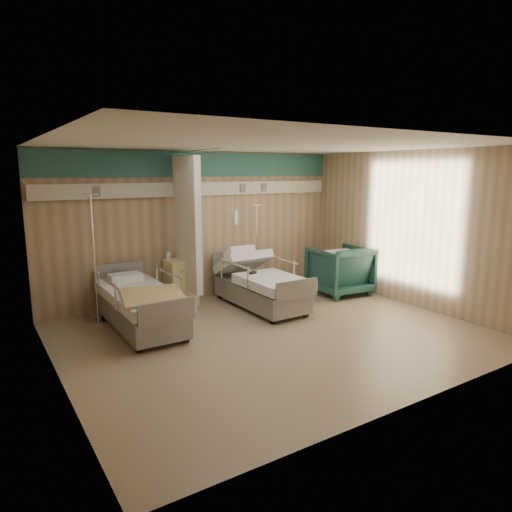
% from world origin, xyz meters
% --- Properties ---
extents(ground, '(6.00, 5.00, 0.00)m').
position_xyz_m(ground, '(0.00, 0.00, 0.00)').
color(ground, gray).
rests_on(ground, ground).
extents(room_walls, '(6.04, 5.04, 2.82)m').
position_xyz_m(room_walls, '(-0.03, 0.25, 1.86)').
color(room_walls, tan).
rests_on(room_walls, ground).
extents(bed_right, '(1.00, 2.16, 0.63)m').
position_xyz_m(bed_right, '(0.60, 1.30, 0.32)').
color(bed_right, silver).
rests_on(bed_right, ground).
extents(bed_left, '(1.00, 2.16, 0.63)m').
position_xyz_m(bed_left, '(-1.60, 1.30, 0.32)').
color(bed_left, silver).
rests_on(bed_left, ground).
extents(bedside_cabinet, '(0.50, 0.48, 0.85)m').
position_xyz_m(bedside_cabinet, '(-0.55, 2.20, 0.42)').
color(bedside_cabinet, '#E8E191').
rests_on(bedside_cabinet, ground).
extents(visitor_armchair, '(1.11, 1.14, 0.96)m').
position_xyz_m(visitor_armchair, '(2.45, 1.23, 0.48)').
color(visitor_armchair, '#1B453E').
rests_on(visitor_armchair, ground).
extents(waffle_blanket, '(0.74, 0.67, 0.08)m').
position_xyz_m(waffle_blanket, '(2.46, 1.20, 1.00)').
color(waffle_blanket, white).
rests_on(waffle_blanket, visitor_armchair).
extents(iv_stand_right, '(0.32, 0.32, 1.78)m').
position_xyz_m(iv_stand_right, '(1.10, 2.22, 0.36)').
color(iv_stand_right, silver).
rests_on(iv_stand_right, ground).
extents(iv_stand_left, '(0.37, 0.37, 2.09)m').
position_xyz_m(iv_stand_left, '(-2.08, 2.07, 0.43)').
color(iv_stand_left, silver).
rests_on(iv_stand_left, ground).
extents(call_remote, '(0.18, 0.12, 0.04)m').
position_xyz_m(call_remote, '(0.45, 1.34, 0.65)').
color(call_remote, black).
rests_on(call_remote, bed_right).
extents(tan_blanket, '(1.07, 1.24, 0.04)m').
position_xyz_m(tan_blanket, '(-1.57, 0.84, 0.65)').
color(tan_blanket, tan).
rests_on(tan_blanket, bed_left).
extents(toiletry_bag, '(0.26, 0.20, 0.12)m').
position_xyz_m(toiletry_bag, '(-0.42, 2.20, 0.91)').
color(toiletry_bag, black).
rests_on(toiletry_bag, bedside_cabinet).
extents(white_cup, '(0.11, 0.11, 0.13)m').
position_xyz_m(white_cup, '(-0.72, 2.34, 0.92)').
color(white_cup, white).
rests_on(white_cup, bedside_cabinet).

